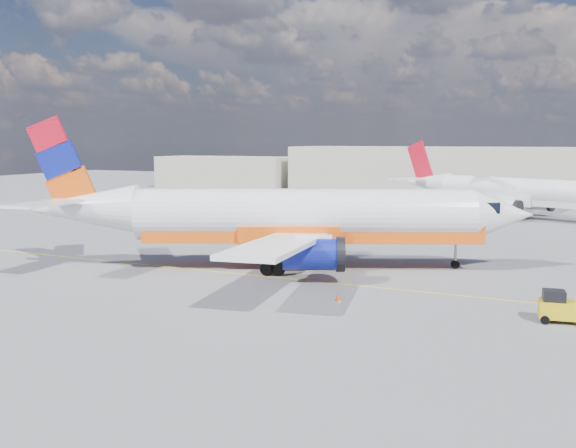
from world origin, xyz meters
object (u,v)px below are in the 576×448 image
at_px(main_jet, 288,218).
at_px(second_jet, 513,192).
at_px(traffic_cone, 338,298).
at_px(gse_tug, 561,307).

relative_size(main_jet, second_jet, 1.20).
height_order(main_jet, traffic_cone, main_jet).
height_order(second_jet, gse_tug, second_jet).
bearing_deg(gse_tug, second_jet, 89.81).
bearing_deg(second_jet, traffic_cone, -73.21).
relative_size(gse_tug, traffic_cone, 4.60).
xyz_separation_m(second_jet, traffic_cone, (-4.81, -46.56, -2.77)).
distance_m(second_jet, traffic_cone, 46.89).
xyz_separation_m(second_jet, gse_tug, (6.83, -45.69, -2.26)).
bearing_deg(traffic_cone, gse_tug, 4.25).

